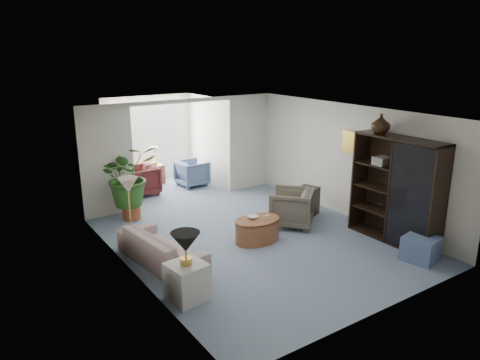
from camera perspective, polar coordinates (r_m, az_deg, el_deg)
floor at (r=9.01m, az=2.15°, el=-7.63°), size 6.00×6.00×0.00m
sunroom_floor at (r=12.34m, az=-9.10°, el=-1.14°), size 2.60×2.60×0.00m
back_pier_left at (r=10.37m, az=-16.34°, el=2.23°), size 1.20×0.12×2.50m
back_pier_right at (r=12.02m, az=1.14°, el=4.75°), size 1.20×0.12×2.50m
back_header at (r=10.87m, az=-7.18°, el=9.81°), size 2.60×0.12×0.10m
window_pane at (r=12.98m, az=-11.41°, el=5.96°), size 2.20×0.02×1.50m
window_blinds at (r=12.96m, az=-11.36°, el=5.94°), size 2.20×0.02×1.50m
framed_picture at (r=10.02m, az=14.10°, el=4.56°), size 0.04×0.50×0.40m
sofa at (r=8.16m, az=-9.84°, el=-8.32°), size 0.98×2.00×0.56m
end_table at (r=6.99m, az=-6.68°, el=-12.54°), size 0.59×0.59×0.58m
table_lamp at (r=6.71m, az=-6.86°, el=-7.75°), size 0.44×0.44×0.30m
floor_lamp at (r=8.48m, az=-13.87°, el=-0.62°), size 0.36×0.36×0.28m
coffee_table at (r=8.92m, az=2.20°, el=-6.30°), size 0.99×0.99×0.45m
coffee_bowl at (r=8.87m, az=1.57°, el=-4.67°), size 0.22×0.22×0.05m
coffee_cup at (r=8.83m, az=3.39°, el=-4.68°), size 0.10×0.10×0.09m
wingback_chair at (r=9.68m, az=6.48°, el=-3.46°), size 1.21×1.21×0.79m
side_table_dark at (r=10.36m, az=8.36°, el=-2.67°), size 0.64×0.59×0.63m
entertainment_cabinet at (r=9.18m, az=19.04°, el=-1.24°), size 0.49×1.85×2.05m
cabinet_urn at (r=9.21m, az=17.27°, el=6.77°), size 0.36×0.36×0.38m
ottoman at (r=8.76m, az=21.77°, el=-7.99°), size 0.64×0.64×0.44m
plant_pot at (r=10.34m, az=-13.45°, el=-3.91°), size 0.40×0.40×0.32m
house_plant at (r=10.09m, az=-13.76°, el=0.55°), size 1.21×1.05×1.35m
sunroom_chair_blue at (r=12.51m, az=-6.02°, el=0.87°), size 0.80×0.78×0.70m
sunroom_chair_maroon at (r=11.90m, az=-12.40°, el=-0.08°), size 0.86×0.84×0.75m
sunroom_table at (r=12.88m, az=-10.52°, el=0.72°), size 0.44×0.35×0.52m
shelf_clutter at (r=9.04m, az=19.56°, el=-1.11°), size 0.30×1.17×1.06m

